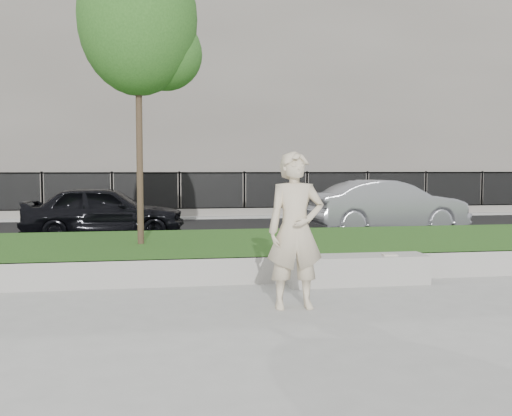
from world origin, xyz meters
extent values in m
plane|color=gray|center=(0.00, 0.00, 0.00)|extent=(90.00, 90.00, 0.00)
cube|color=black|center=(0.00, 3.00, 0.20)|extent=(34.00, 4.00, 0.40)
cube|color=gray|center=(0.00, 1.04, 0.20)|extent=(34.00, 0.08, 0.40)
cube|color=black|center=(0.00, 8.50, 0.02)|extent=(34.00, 7.00, 0.04)
cube|color=gray|center=(0.00, 13.00, 0.06)|extent=(34.00, 3.00, 0.12)
cube|color=slate|center=(0.00, 12.00, 0.24)|extent=(32.00, 0.30, 0.24)
cube|color=black|center=(0.00, 12.00, 0.87)|extent=(32.00, 0.04, 1.50)
cube|color=black|center=(0.00, 12.00, 1.57)|extent=(32.00, 0.05, 0.05)
cube|color=black|center=(0.00, 12.00, 0.37)|extent=(32.00, 0.05, 0.05)
cube|color=#66615A|center=(0.00, 20.00, 5.00)|extent=(34.00, 10.00, 10.00)
cube|color=gray|center=(1.70, 0.80, 0.21)|extent=(2.09, 0.52, 0.43)
imported|color=beige|center=(0.44, -0.49, 0.96)|extent=(0.71, 0.48, 1.93)
cube|color=beige|center=(2.16, 0.69, 0.44)|extent=(0.22, 0.17, 0.02)
cylinder|color=#38281C|center=(-1.54, 2.90, 2.72)|extent=(0.11, 0.11, 4.64)
ellipsoid|color=#26551C|center=(-1.54, 2.90, 4.30)|extent=(2.04, 2.04, 2.65)
sphere|color=#26551C|center=(-1.08, 3.08, 3.74)|extent=(1.30, 1.30, 1.30)
imported|color=black|center=(-2.54, 6.80, 0.68)|extent=(3.84, 1.69, 1.28)
imported|color=gray|center=(4.76, 7.14, 0.72)|extent=(4.25, 1.76, 1.37)
camera|label=1|loc=(-1.16, -7.25, 1.72)|focal=40.00mm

